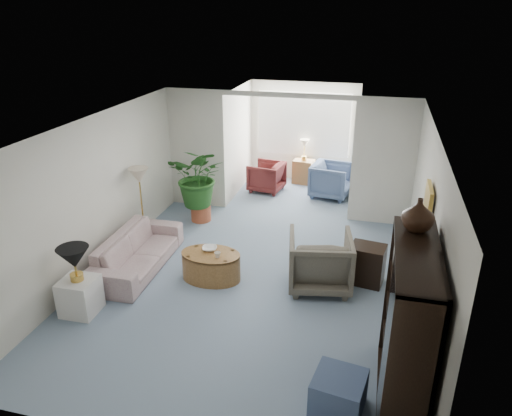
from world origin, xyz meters
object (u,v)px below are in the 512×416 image
(framed_picture, at_px, (429,204))
(table_lamp, at_px, (74,258))
(floor_lamp, at_px, (139,176))
(sunroom_table, at_px, (303,171))
(end_table, at_px, (80,296))
(cabinet_urn, at_px, (418,215))
(sunroom_chair_maroon, at_px, (266,177))
(coffee_table, at_px, (211,266))
(coffee_bowl, at_px, (210,249))
(plant_pot, at_px, (201,213))
(side_table_dark, at_px, (367,264))
(ottoman, at_px, (338,393))
(sunroom_chair_blue, at_px, (331,180))
(sofa, at_px, (138,251))
(wingback_chair, at_px, (320,261))
(coffee_cup, at_px, (218,255))
(entertainment_cabinet, at_px, (407,330))

(framed_picture, distance_m, table_lamp, 4.76)
(floor_lamp, bearing_deg, sunroom_table, 58.10)
(end_table, distance_m, cabinet_urn, 4.68)
(cabinet_urn, height_order, sunroom_chair_maroon, cabinet_urn)
(coffee_table, bearing_deg, table_lamp, -138.26)
(end_table, height_order, coffee_bowl, end_table)
(table_lamp, bearing_deg, plant_pot, 81.16)
(floor_lamp, distance_m, plant_pot, 1.69)
(side_table_dark, bearing_deg, ottoman, -93.60)
(coffee_table, bearing_deg, plant_pot, 114.46)
(plant_pot, bearing_deg, end_table, -98.84)
(floor_lamp, relative_size, ottoman, 0.68)
(framed_picture, bearing_deg, side_table_dark, 132.53)
(floor_lamp, relative_size, sunroom_table, 0.62)
(sunroom_chair_blue, bearing_deg, sofa, 154.61)
(wingback_chair, relative_size, cabinet_urn, 2.69)
(coffee_table, height_order, side_table_dark, side_table_dark)
(coffee_cup, height_order, cabinet_urn, cabinet_urn)
(sunroom_chair_blue, relative_size, sunroom_table, 1.47)
(framed_picture, xyz_separation_m, entertainment_cabinet, (-0.23, -1.67, -0.78))
(sofa, height_order, coffee_cup, sofa)
(entertainment_cabinet, height_order, sunroom_table, entertainment_cabinet)
(table_lamp, distance_m, coffee_table, 2.09)
(sunroom_chair_blue, height_order, sunroom_table, sunroom_chair_blue)
(entertainment_cabinet, bearing_deg, end_table, 172.24)
(side_table_dark, distance_m, sunroom_chair_maroon, 4.32)
(framed_picture, distance_m, sofa, 4.59)
(floor_lamp, bearing_deg, sunroom_chair_blue, 44.37)
(side_table_dark, bearing_deg, sofa, -172.53)
(coffee_bowl, bearing_deg, entertainment_cabinet, -34.78)
(sofa, distance_m, plant_pot, 2.10)
(sofa, bearing_deg, side_table_dark, -83.97)
(end_table, height_order, cabinet_urn, cabinet_urn)
(entertainment_cabinet, distance_m, plant_pot, 5.57)
(coffee_bowl, xyz_separation_m, wingback_chair, (1.74, 0.11, -0.04))
(cabinet_urn, bearing_deg, end_table, 178.81)
(end_table, distance_m, sunroom_table, 6.51)
(sofa, distance_m, coffee_table, 1.28)
(coffee_table, height_order, entertainment_cabinet, entertainment_cabinet)
(end_table, height_order, entertainment_cabinet, entertainment_cabinet)
(framed_picture, relative_size, end_table, 0.95)
(sunroom_chair_maroon, height_order, sunroom_table, sunroom_chair_maroon)
(table_lamp, xyz_separation_m, sunroom_chair_blue, (2.92, 5.39, -0.49))
(sunroom_chair_blue, bearing_deg, coffee_cup, 171.39)
(coffee_cup, bearing_deg, side_table_dark, 15.20)
(wingback_chair, relative_size, sunroom_table, 1.66)
(coffee_table, relative_size, wingback_chair, 0.99)
(side_table_dark, bearing_deg, table_lamp, -154.69)
(sofa, distance_m, wingback_chair, 2.98)
(entertainment_cabinet, distance_m, sunroom_chair_maroon, 6.67)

